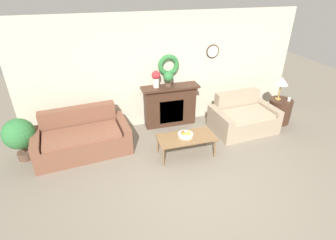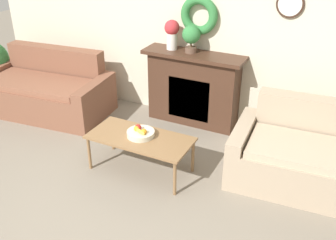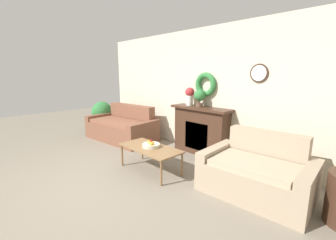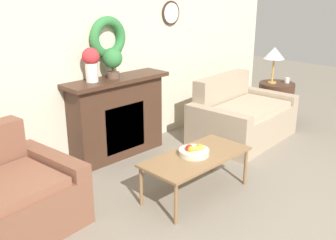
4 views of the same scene
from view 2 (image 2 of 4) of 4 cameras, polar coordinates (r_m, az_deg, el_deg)
ground_plane at (r=4.04m, az=-12.24°, el=-14.85°), size 16.00×16.00×0.00m
wall_back at (r=5.46m, az=3.99°, el=13.58°), size 6.80×0.18×2.70m
fireplace at (r=5.52m, az=3.68°, el=4.65°), size 1.40×0.41×1.04m
couch_left at (r=6.22m, az=-17.27°, el=4.07°), size 2.01×1.17×0.90m
loveseat_right at (r=4.61m, az=18.74°, el=-4.99°), size 1.55×1.07×0.88m
coffee_table at (r=4.49m, az=-4.05°, el=-2.91°), size 1.19×0.57×0.45m
fruit_bowl at (r=4.47m, az=-4.02°, el=-1.86°), size 0.32×0.32×0.12m
vase_on_mantel_left at (r=5.41m, az=0.57°, el=12.59°), size 0.20×0.20×0.40m
potted_plant_on_mantel at (r=5.28m, az=3.40°, el=12.05°), size 0.24×0.24×0.37m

